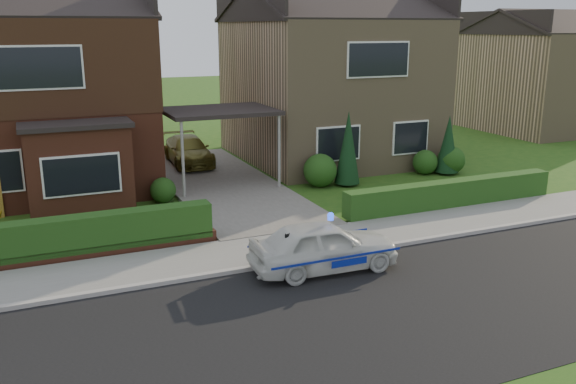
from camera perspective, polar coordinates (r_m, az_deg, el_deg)
ground at (r=12.72m, az=8.99°, el=-10.92°), size 120.00×120.00×0.00m
road at (r=12.72m, az=8.99°, el=-10.92°), size 60.00×6.00×0.02m
kerb at (r=15.13m, az=2.81°, el=-6.13°), size 60.00×0.16×0.12m
sidewalk at (r=16.02m, az=1.15°, el=-4.92°), size 60.00×2.00×0.10m
driveway at (r=22.19m, az=-6.27°, el=0.77°), size 3.80×12.00×0.12m
house_left at (r=23.54m, az=-22.53°, el=9.82°), size 7.50×9.53×7.25m
house_right at (r=26.54m, az=3.75°, el=11.09°), size 7.50×8.06×7.25m
carport_link at (r=21.65m, az=-6.44°, el=7.41°), size 3.80×3.00×2.77m
dwarf_wall at (r=15.82m, az=-20.37°, el=-5.68°), size 7.70×0.25×0.36m
hedge_left at (r=16.02m, az=-20.34°, el=-6.10°), size 7.50×0.55×0.90m
hedge_right at (r=19.98m, az=14.92°, el=-1.47°), size 7.50×0.55×0.80m
shrub_left_mid at (r=19.62m, az=-16.03°, el=0.15°), size 1.32×1.32×1.32m
shrub_left_near at (r=20.22m, az=-11.61°, el=0.17°), size 0.84×0.84×0.84m
shrub_right_near at (r=21.77m, az=3.02°, el=2.03°), size 1.20×1.20×1.20m
shrub_right_mid at (r=24.24m, az=12.71°, el=2.74°), size 0.96×0.96×0.96m
shrub_right_far at (r=24.59m, az=15.02°, el=2.91°), size 1.08×1.08×1.08m
conifer_a at (r=21.91m, az=5.63°, el=3.93°), size 0.90×0.90×2.60m
conifer_b at (r=24.36m, az=14.74°, el=4.16°), size 0.90×0.90×2.20m
neighbour_right at (r=36.78m, az=22.58°, el=9.46°), size 6.50×7.00×5.20m
police_car at (r=14.32m, az=3.35°, el=-5.10°), size 3.23×3.57×1.36m
driveway_car at (r=25.28m, az=-9.32°, el=3.86°), size 1.68×3.86×1.10m
potted_plant_c at (r=17.51m, az=-9.92°, el=-2.33°), size 0.48×0.48×0.70m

